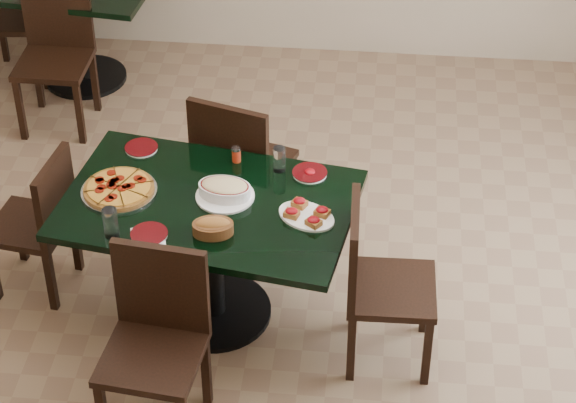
# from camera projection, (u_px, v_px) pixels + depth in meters

# --- Properties ---
(floor) EXTENTS (5.50, 5.50, 0.00)m
(floor) POSITION_uv_depth(u_px,v_px,m) (281.00, 308.00, 6.00)
(floor) COLOR #7B6247
(floor) RESTS_ON ground
(main_table) EXTENTS (1.55, 1.13, 0.75)m
(main_table) POSITION_uv_depth(u_px,v_px,m) (210.00, 230.00, 5.62)
(main_table) COLOR black
(main_table) RESTS_ON floor
(back_table) EXTENTS (1.11, 0.86, 0.75)m
(back_table) POSITION_uv_depth(u_px,v_px,m) (78.00, 12.00, 7.52)
(back_table) COLOR black
(back_table) RESTS_ON floor
(chair_far) EXTENTS (0.57, 0.57, 0.97)m
(chair_far) POSITION_uv_depth(u_px,v_px,m) (238.00, 162.00, 6.11)
(chair_far) COLOR black
(chair_far) RESTS_ON floor
(chair_near) EXTENTS (0.49, 0.49, 0.95)m
(chair_near) POSITION_uv_depth(u_px,v_px,m) (157.00, 332.00, 5.10)
(chair_near) COLOR black
(chair_near) RESTS_ON floor
(chair_right) EXTENTS (0.44, 0.44, 0.92)m
(chair_right) POSITION_uv_depth(u_px,v_px,m) (375.00, 277.00, 5.42)
(chair_right) COLOR black
(chair_right) RESTS_ON floor
(chair_left) EXTENTS (0.45, 0.45, 0.84)m
(chair_left) POSITION_uv_depth(u_px,v_px,m) (41.00, 218.00, 5.86)
(chair_left) COLOR black
(chair_left) RESTS_ON floor
(back_chair_near) EXTENTS (0.45, 0.45, 0.96)m
(back_chair_near) POSITION_uv_depth(u_px,v_px,m) (56.00, 45.00, 7.14)
(back_chair_near) COLOR black
(back_chair_near) RESTS_ON floor
(back_chair_left) EXTENTS (0.46, 0.46, 0.90)m
(back_chair_left) POSITION_uv_depth(u_px,v_px,m) (29.00, 10.00, 7.58)
(back_chair_left) COLOR black
(back_chair_left) RESTS_ON floor
(pepperoni_pizza) EXTENTS (0.38, 0.38, 0.04)m
(pepperoni_pizza) POSITION_uv_depth(u_px,v_px,m) (119.00, 189.00, 5.56)
(pepperoni_pizza) COLOR silver
(pepperoni_pizza) RESTS_ON main_table
(lasagna_casserole) EXTENTS (0.29, 0.29, 0.09)m
(lasagna_casserole) POSITION_uv_depth(u_px,v_px,m) (225.00, 190.00, 5.51)
(lasagna_casserole) COLOR white
(lasagna_casserole) RESTS_ON main_table
(bread_basket) EXTENTS (0.21, 0.16, 0.09)m
(bread_basket) POSITION_uv_depth(u_px,v_px,m) (213.00, 227.00, 5.29)
(bread_basket) COLOR brown
(bread_basket) RESTS_ON main_table
(bruschetta_platter) EXTENTS (0.36, 0.32, 0.05)m
(bruschetta_platter) POSITION_uv_depth(u_px,v_px,m) (306.00, 214.00, 5.40)
(bruschetta_platter) COLOR white
(bruschetta_platter) RESTS_ON main_table
(side_plate_near) EXTENTS (0.18, 0.18, 0.02)m
(side_plate_near) POSITION_uv_depth(u_px,v_px,m) (149.00, 234.00, 5.30)
(side_plate_near) COLOR white
(side_plate_near) RESTS_ON main_table
(side_plate_far_r) EXTENTS (0.18, 0.18, 0.03)m
(side_plate_far_r) POSITION_uv_depth(u_px,v_px,m) (310.00, 173.00, 5.68)
(side_plate_far_r) COLOR white
(side_plate_far_r) RESTS_ON main_table
(side_plate_far_l) EXTENTS (0.17, 0.17, 0.02)m
(side_plate_far_l) POSITION_uv_depth(u_px,v_px,m) (141.00, 148.00, 5.86)
(side_plate_far_l) COLOR white
(side_plate_far_l) RESTS_ON main_table
(napkin_setting) EXTENTS (0.19, 0.19, 0.01)m
(napkin_setting) POSITION_uv_depth(u_px,v_px,m) (148.00, 236.00, 5.29)
(napkin_setting) COLOR white
(napkin_setting) RESTS_ON main_table
(water_glass_a) EXTENTS (0.06, 0.06, 0.14)m
(water_glass_a) POSITION_uv_depth(u_px,v_px,m) (279.00, 159.00, 5.68)
(water_glass_a) COLOR white
(water_glass_a) RESTS_ON main_table
(water_glass_b) EXTENTS (0.07, 0.07, 0.15)m
(water_glass_b) POSITION_uv_depth(u_px,v_px,m) (111.00, 223.00, 5.26)
(water_glass_b) COLOR white
(water_glass_b) RESTS_ON main_table
(pepper_shaker) EXTENTS (0.05, 0.05, 0.08)m
(pepper_shaker) POSITION_uv_depth(u_px,v_px,m) (236.00, 154.00, 5.75)
(pepper_shaker) COLOR red
(pepper_shaker) RESTS_ON main_table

